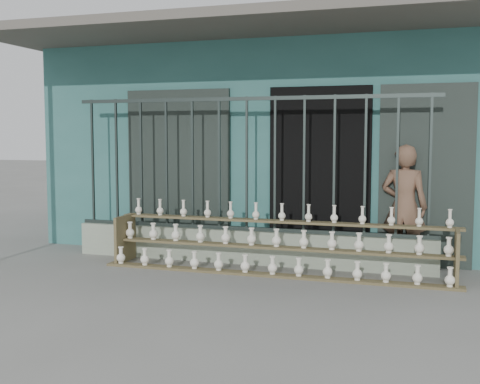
% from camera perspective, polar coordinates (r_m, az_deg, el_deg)
% --- Properties ---
extents(ground, '(60.00, 60.00, 0.00)m').
position_cam_1_polar(ground, '(7.04, -2.48, -8.86)').
color(ground, slate).
extents(workshop_building, '(7.40, 6.60, 3.21)m').
position_cam_1_polar(workshop_building, '(10.90, 5.16, 4.76)').
color(workshop_building, '#326965').
rests_on(workshop_building, ground).
extents(parapet_wall, '(5.00, 0.20, 0.45)m').
position_cam_1_polar(parapet_wall, '(8.20, 0.63, -5.21)').
color(parapet_wall, '#97A48D').
rests_on(parapet_wall, ground).
extents(security_fence, '(5.00, 0.04, 1.80)m').
position_cam_1_polar(security_fence, '(8.07, 0.64, 2.66)').
color(security_fence, '#283330').
rests_on(security_fence, parapet_wall).
extents(shelf_rack, '(4.50, 0.68, 0.85)m').
position_cam_1_polar(shelf_rack, '(7.64, 3.49, -4.95)').
color(shelf_rack, brown).
rests_on(shelf_rack, ground).
extents(elderly_woman, '(0.63, 0.46, 1.62)m').
position_cam_1_polar(elderly_woman, '(8.09, 15.30, -1.35)').
color(elderly_woman, brown).
rests_on(elderly_woman, ground).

